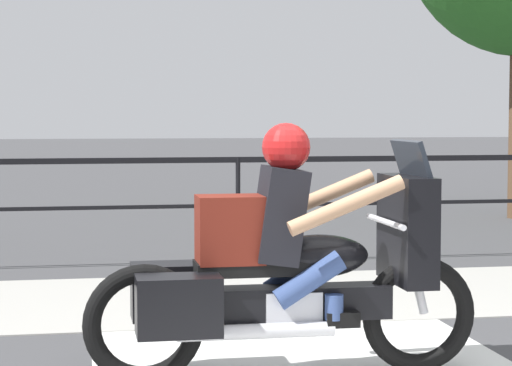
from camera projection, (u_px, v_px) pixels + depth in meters
sidewalk_band at (273, 296)px, 8.71m from camera, size 44.00×2.40×0.01m
fence_railing at (238, 180)px, 10.51m from camera, size 36.00×0.05×1.14m
motorcycle at (286, 266)px, 5.97m from camera, size 2.41×0.76×1.54m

